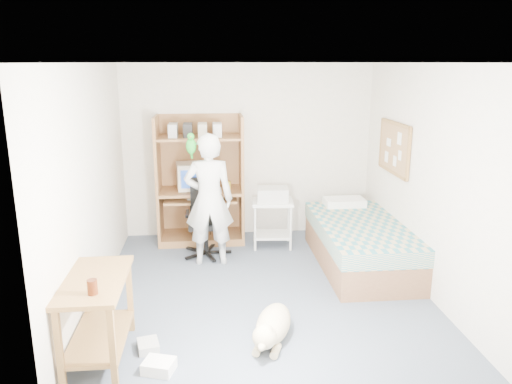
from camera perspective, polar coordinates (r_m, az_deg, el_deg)
floor at (r=5.77m, az=0.76°, el=-11.11°), size 4.00×4.00×0.00m
wall_back at (r=7.30m, az=-0.91°, el=4.72°), size 3.60×0.02×2.50m
wall_right at (r=5.82m, az=18.71°, el=1.38°), size 0.02×4.00×2.50m
wall_left at (r=5.46m, az=-18.33°, el=0.57°), size 0.02×4.00×2.50m
ceiling at (r=5.20m, az=0.86°, el=14.56°), size 3.60×4.00×0.02m
computer_hutch at (r=7.11m, az=-6.36°, el=0.82°), size 1.20×0.63×1.80m
bed at (r=6.47m, az=11.75°, el=-5.74°), size 1.02×2.02×0.66m
side_desk at (r=4.55m, az=-17.70°, el=-12.34°), size 0.50×1.00×0.75m
corkboard at (r=6.59m, az=15.50°, el=4.87°), size 0.04×0.94×0.66m
office_chair at (r=6.70m, az=-5.74°, el=-4.14°), size 0.57×0.57×1.01m
person at (r=6.26m, az=-5.40°, el=-0.88°), size 0.61×0.41×1.68m
parrot at (r=6.13m, az=-7.43°, el=5.39°), size 0.12×0.21×0.34m
dog at (r=4.75m, az=1.86°, el=-15.03°), size 0.50×0.91×0.35m
printer_cart at (r=6.92m, az=1.88°, el=-2.75°), size 0.58×0.48×0.66m
printer at (r=6.84m, az=1.90°, el=-0.24°), size 0.44×0.35×0.18m
crt_monitor at (r=7.09m, az=-7.46°, el=1.84°), size 0.43×0.45×0.37m
keyboard at (r=6.99m, az=-5.95°, el=-0.68°), size 0.46×0.19×0.03m
pencil_cup at (r=7.03m, az=-3.21°, el=0.72°), size 0.08×0.08×0.12m
drink_glass at (r=4.15m, az=-18.20°, el=-10.28°), size 0.08×0.08×0.12m
floor_box_a at (r=4.48m, az=-11.04°, el=-18.95°), size 0.30×0.27×0.10m
floor_box_b at (r=4.78m, az=-12.22°, el=-16.80°), size 0.23×0.26×0.08m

